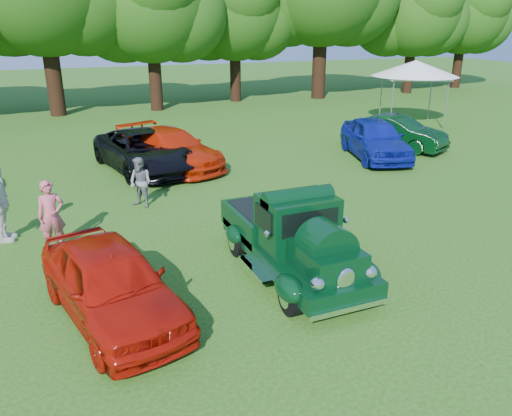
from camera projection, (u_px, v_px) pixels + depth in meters
name	position (u px, v px, depth m)	size (l,w,h in m)	color
ground	(278.00, 277.00, 10.64)	(120.00, 120.00, 0.00)	#234B11
hero_pickup	(292.00, 238.00, 10.62)	(2.13, 4.57, 1.79)	black
red_convertible	(111.00, 282.00, 8.94)	(1.67, 4.16, 1.42)	#A11006
back_car_black	(144.00, 151.00, 18.19)	(2.43, 5.27, 1.46)	black
back_car_orange	(171.00, 149.00, 18.53)	(2.02, 4.96, 1.44)	#B81E06
back_car_blue	(375.00, 138.00, 19.92)	(1.87, 4.65, 1.58)	navy
back_car_green	(396.00, 133.00, 21.46)	(1.48, 4.25, 1.40)	black
spectator_pink	(51.00, 215.00, 11.69)	(0.62, 0.41, 1.70)	#BC4D5D
spectator_grey	(141.00, 183.00, 14.49)	(0.72, 0.56, 1.48)	slate
spectator_white	(0.00, 204.00, 12.07)	(1.15, 0.48, 1.96)	silver
canopy_tent	(415.00, 69.00, 26.01)	(5.91, 5.91, 3.34)	white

